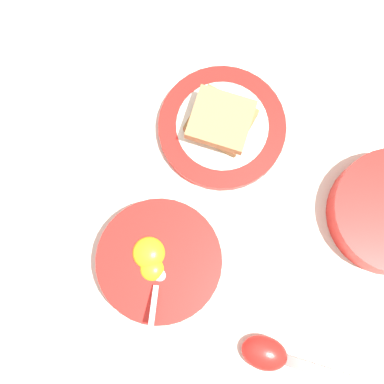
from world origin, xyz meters
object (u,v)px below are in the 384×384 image
Objects in this scene: egg_bowl at (159,262)px; toast_sandwich at (221,120)px; toast_plate at (222,127)px; soup_spoon at (275,356)px.

toast_sandwich is at bearing 102.84° from egg_bowl.
egg_bowl is 0.90× the size of toast_plate.
toast_plate is at bearing 137.95° from soup_spoon.
egg_bowl is 0.21m from toast_plate.
toast_sandwich is 0.64× the size of soup_spoon.
toast_plate is 1.80× the size of toast_sandwich.
toast_plate is at bearing 10.82° from toast_sandwich.
soup_spoon is (0.24, -0.22, 0.00)m from toast_plate.
toast_sandwich reaches higher than soup_spoon.
toast_plate is at bearing 102.00° from egg_bowl.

